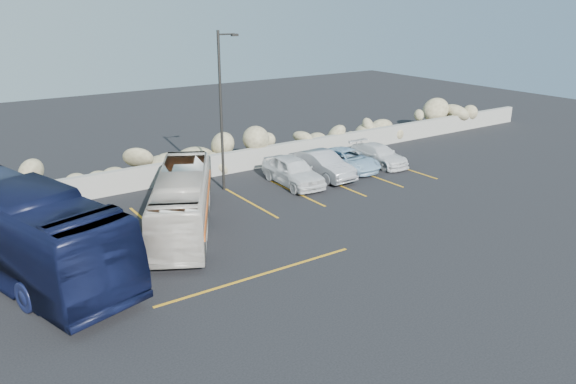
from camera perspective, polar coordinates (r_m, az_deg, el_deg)
ground at (r=20.66m, az=-0.22°, el=-7.95°), size 90.00×90.00×0.00m
seawall at (r=30.46m, az=-12.93°, el=1.73°), size 60.00×0.40×1.20m
riprap_pile at (r=31.35m, az=-13.84°, el=3.47°), size 54.00×2.80×2.60m
parking_lines at (r=27.30m, az=1.35°, el=-1.10°), size 18.16×9.36×0.01m
lamppost at (r=28.38m, az=-6.74°, el=8.53°), size 1.14×0.18×8.00m
vintage_bus at (r=24.28m, az=-10.69°, el=-0.89°), size 6.08×8.93×2.50m
tour_coach at (r=22.39m, az=-26.27°, el=-3.10°), size 6.19×12.46×3.38m
car_a at (r=29.82m, az=0.50°, el=2.17°), size 2.10×4.58×1.52m
car_b at (r=31.12m, az=3.49°, el=2.77°), size 1.66×4.41×1.44m
car_c at (r=34.01m, az=9.21°, el=3.73°), size 1.69×4.10×1.19m
car_d at (r=32.75m, az=6.07°, el=3.29°), size 2.28×4.42×1.19m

